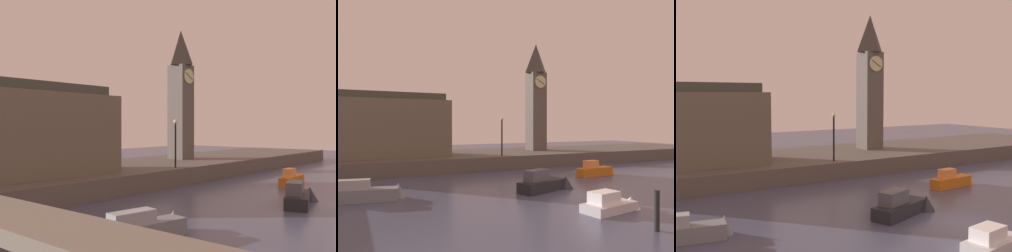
% 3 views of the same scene
% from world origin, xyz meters
% --- Properties ---
extents(ground_plane, '(120.00, 120.00, 0.00)m').
position_xyz_m(ground_plane, '(0.00, 0.00, 0.00)').
color(ground_plane, '#474C66').
extents(far_embankment, '(70.00, 12.00, 1.50)m').
position_xyz_m(far_embankment, '(0.00, 20.00, 0.75)').
color(far_embankment, '#5B544C').
rests_on(far_embankment, ground).
extents(clock_tower, '(2.37, 2.41, 14.53)m').
position_xyz_m(clock_tower, '(7.82, 20.58, 9.06)').
color(clock_tower, '#5B544C').
rests_on(clock_tower, far_embankment).
extents(parliament_hall, '(13.58, 5.63, 11.00)m').
position_xyz_m(parliament_hall, '(-12.37, 19.23, 4.95)').
color(parliament_hall, '#6B6051').
rests_on(parliament_hall, far_embankment).
extents(streetlamp, '(0.36, 0.36, 4.28)m').
position_xyz_m(streetlamp, '(0.08, 15.09, 4.14)').
color(streetlamp, black).
rests_on(streetlamp, far_embankment).
extents(mooring_post_left, '(0.26, 0.26, 1.91)m').
position_xyz_m(mooring_post_left, '(-2.37, -7.22, 0.95)').
color(mooring_post_left, '#262626').
rests_on(mooring_post_left, ground).
extents(boat_patrol_orange, '(4.38, 1.30, 1.55)m').
position_xyz_m(boat_patrol_orange, '(6.52, 6.94, 0.52)').
color(boat_patrol_orange, orange).
rests_on(boat_patrol_orange, ground).
extents(boat_ferry_white, '(4.19, 1.99, 1.32)m').
position_xyz_m(boat_ferry_white, '(-1.48, -3.63, 0.39)').
color(boat_ferry_white, silver).
rests_on(boat_ferry_white, ground).
extents(boat_cruiser_grey, '(5.29, 1.92, 1.58)m').
position_xyz_m(boat_cruiser_grey, '(-14.29, 5.20, 0.54)').
color(boat_cruiser_grey, gray).
rests_on(boat_cruiser_grey, ground).
extents(boat_barge_dark, '(5.16, 2.68, 1.71)m').
position_xyz_m(boat_barge_dark, '(-1.87, 2.95, 0.57)').
color(boat_barge_dark, '#232328').
rests_on(boat_barge_dark, ground).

